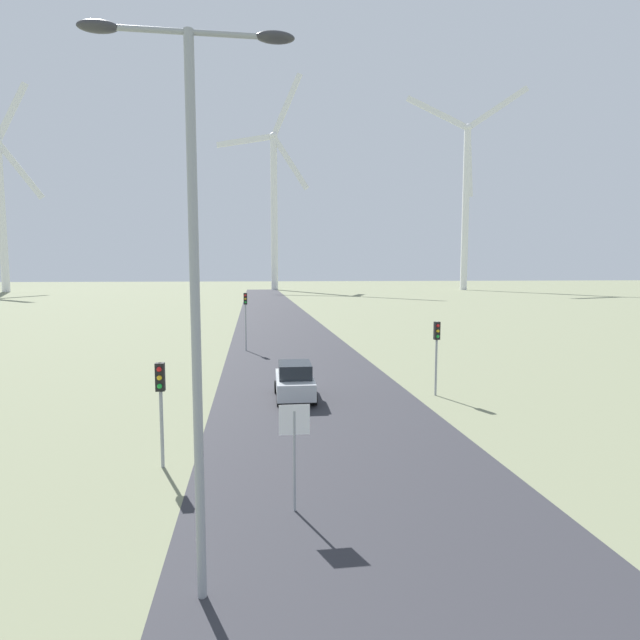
{
  "coord_description": "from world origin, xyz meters",
  "views": [
    {
      "loc": [
        -3.01,
        -2.1,
        6.3
      ],
      "look_at": [
        0.0,
        20.28,
        4.07
      ],
      "focal_mm": 28.0,
      "sensor_mm": 36.0,
      "label": 1
    }
  ],
  "objects_px": {
    "wind_turbine_center": "(466,192)",
    "wind_turbine_left": "(274,197)",
    "traffic_light_post_near_left": "(160,391)",
    "wind_turbine_far_left": "(1,200)",
    "traffic_light_post_mid_left": "(246,309)",
    "car_approaching": "(295,381)",
    "stop_sign_near": "(294,437)",
    "streetlamp": "(194,255)",
    "traffic_light_post_near_right": "(437,342)"
  },
  "relations": [
    {
      "from": "car_approaching",
      "to": "wind_turbine_left",
      "type": "bearing_deg",
      "value": 87.89
    },
    {
      "from": "streetlamp",
      "to": "car_approaching",
      "type": "height_order",
      "value": "streetlamp"
    },
    {
      "from": "traffic_light_post_near_right",
      "to": "traffic_light_post_mid_left",
      "type": "xyz_separation_m",
      "value": [
        -9.73,
        15.73,
        0.57
      ]
    },
    {
      "from": "streetlamp",
      "to": "traffic_light_post_near_left",
      "type": "distance_m",
      "value": 8.09
    },
    {
      "from": "wind_turbine_center",
      "to": "stop_sign_near",
      "type": "bearing_deg",
      "value": -115.16
    },
    {
      "from": "stop_sign_near",
      "to": "traffic_light_post_mid_left",
      "type": "relative_size",
      "value": 0.63
    },
    {
      "from": "traffic_light_post_mid_left",
      "to": "car_approaching",
      "type": "xyz_separation_m",
      "value": [
        2.58,
        -15.48,
        -2.42
      ]
    },
    {
      "from": "traffic_light_post_near_left",
      "to": "streetlamp",
      "type": "bearing_deg",
      "value": -74.2
    },
    {
      "from": "stop_sign_near",
      "to": "car_approaching",
      "type": "relative_size",
      "value": 0.69
    },
    {
      "from": "stop_sign_near",
      "to": "wind_turbine_far_left",
      "type": "distance_m",
      "value": 168.08
    },
    {
      "from": "traffic_light_post_mid_left",
      "to": "car_approaching",
      "type": "bearing_deg",
      "value": -80.55
    },
    {
      "from": "traffic_light_post_near_right",
      "to": "car_approaching",
      "type": "distance_m",
      "value": 7.39
    },
    {
      "from": "traffic_light_post_near_right",
      "to": "wind_turbine_left",
      "type": "bearing_deg",
      "value": 90.76
    },
    {
      "from": "wind_turbine_left",
      "to": "wind_turbine_center",
      "type": "distance_m",
      "value": 62.75
    },
    {
      "from": "streetlamp",
      "to": "traffic_light_post_near_right",
      "type": "bearing_deg",
      "value": 54.88
    },
    {
      "from": "traffic_light_post_near_left",
      "to": "traffic_light_post_near_right",
      "type": "relative_size",
      "value": 0.91
    },
    {
      "from": "car_approaching",
      "to": "wind_turbine_center",
      "type": "bearing_deg",
      "value": 63.3
    },
    {
      "from": "traffic_light_post_mid_left",
      "to": "wind_turbine_center",
      "type": "distance_m",
      "value": 140.44
    },
    {
      "from": "streetlamp",
      "to": "wind_turbine_center",
      "type": "height_order",
      "value": "wind_turbine_center"
    },
    {
      "from": "traffic_light_post_near_left",
      "to": "traffic_light_post_mid_left",
      "type": "bearing_deg",
      "value": 84.29
    },
    {
      "from": "wind_turbine_far_left",
      "to": "car_approaching",
      "type": "bearing_deg",
      "value": -61.14
    },
    {
      "from": "traffic_light_post_mid_left",
      "to": "wind_turbine_left",
      "type": "distance_m",
      "value": 130.61
    },
    {
      "from": "stop_sign_near",
      "to": "wind_turbine_left",
      "type": "xyz_separation_m",
      "value": [
        6.21,
        154.48,
        28.55
      ]
    },
    {
      "from": "traffic_light_post_mid_left",
      "to": "wind_turbine_center",
      "type": "xyz_separation_m",
      "value": [
        69.9,
        118.38,
        28.69
      ]
    },
    {
      "from": "traffic_light_post_near_left",
      "to": "wind_turbine_left",
      "type": "distance_m",
      "value": 153.92
    },
    {
      "from": "stop_sign_near",
      "to": "wind_turbine_left",
      "type": "relative_size",
      "value": 0.04
    },
    {
      "from": "wind_turbine_far_left",
      "to": "wind_turbine_left",
      "type": "relative_size",
      "value": 0.9
    },
    {
      "from": "wind_turbine_center",
      "to": "wind_turbine_left",
      "type": "bearing_deg",
      "value": 171.63
    },
    {
      "from": "streetlamp",
      "to": "traffic_light_post_near_left",
      "type": "xyz_separation_m",
      "value": [
        -1.9,
        6.71,
        -4.09
      ]
    },
    {
      "from": "traffic_light_post_mid_left",
      "to": "car_approaching",
      "type": "height_order",
      "value": "traffic_light_post_mid_left"
    },
    {
      "from": "traffic_light_post_near_left",
      "to": "wind_turbine_center",
      "type": "xyz_separation_m",
      "value": [
        72.25,
        141.87,
        29.51
      ]
    },
    {
      "from": "traffic_light_post_near_left",
      "to": "stop_sign_near",
      "type": "bearing_deg",
      "value": -41.28
    },
    {
      "from": "stop_sign_near",
      "to": "wind_turbine_center",
      "type": "xyz_separation_m",
      "value": [
        68.28,
        145.36,
        30.01
      ]
    },
    {
      "from": "streetlamp",
      "to": "wind_turbine_far_left",
      "type": "xyz_separation_m",
      "value": [
        -72.48,
        151.73,
        20.67
      ]
    },
    {
      "from": "streetlamp",
      "to": "wind_turbine_far_left",
      "type": "bearing_deg",
      "value": 115.53
    },
    {
      "from": "stop_sign_near",
      "to": "wind_turbine_center",
      "type": "height_order",
      "value": "wind_turbine_center"
    },
    {
      "from": "stop_sign_near",
      "to": "wind_turbine_far_left",
      "type": "xyz_separation_m",
      "value": [
        -74.55,
        148.51,
        25.25
      ]
    },
    {
      "from": "traffic_light_post_near_left",
      "to": "wind_turbine_far_left",
      "type": "xyz_separation_m",
      "value": [
        -70.58,
        145.02,
        24.76
      ]
    },
    {
      "from": "car_approaching",
      "to": "wind_turbine_center",
      "type": "height_order",
      "value": "wind_turbine_center"
    },
    {
      "from": "traffic_light_post_near_right",
      "to": "car_approaching",
      "type": "relative_size",
      "value": 0.91
    },
    {
      "from": "traffic_light_post_mid_left",
      "to": "traffic_light_post_near_right",
      "type": "bearing_deg",
      "value": -58.27
    },
    {
      "from": "wind_turbine_left",
      "to": "streetlamp",
      "type": "bearing_deg",
      "value": -93.01
    },
    {
      "from": "stop_sign_near",
      "to": "traffic_light_post_mid_left",
      "type": "distance_m",
      "value": 27.06
    },
    {
      "from": "streetlamp",
      "to": "traffic_light_post_mid_left",
      "type": "relative_size",
      "value": 2.3
    },
    {
      "from": "car_approaching",
      "to": "traffic_light_post_near_right",
      "type": "bearing_deg",
      "value": -2.01
    },
    {
      "from": "streetlamp",
      "to": "stop_sign_near",
      "type": "relative_size",
      "value": 3.67
    },
    {
      "from": "car_approaching",
      "to": "wind_turbine_far_left",
      "type": "distance_m",
      "value": 158.65
    },
    {
      "from": "car_approaching",
      "to": "wind_turbine_far_left",
      "type": "relative_size",
      "value": 0.07
    },
    {
      "from": "streetlamp",
      "to": "wind_turbine_center",
      "type": "relative_size",
      "value": 0.16
    },
    {
      "from": "stop_sign_near",
      "to": "traffic_light_post_mid_left",
      "type": "xyz_separation_m",
      "value": [
        -1.62,
        26.98,
        1.32
      ]
    }
  ]
}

